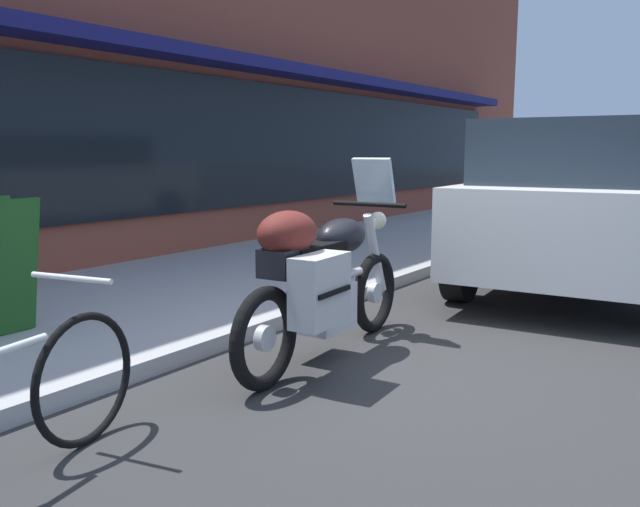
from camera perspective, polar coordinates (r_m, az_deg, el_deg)
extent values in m
plane|color=#2E2E2E|center=(4.45, 7.80, -10.15)|extent=(80.00, 80.00, 0.00)
cube|color=brown|center=(11.75, 0.03, 19.85)|extent=(19.48, 0.35, 7.34)
cube|color=black|center=(11.43, 0.89, 9.48)|extent=(13.64, 0.06, 1.80)
cube|color=navy|center=(11.37, 1.85, 15.03)|extent=(13.64, 0.60, 0.16)
cube|color=#A4A4A4|center=(13.70, 13.98, 2.89)|extent=(30.00, 3.18, 0.12)
torus|color=black|center=(5.27, 4.79, -3.42)|extent=(0.65, 0.13, 0.65)
cylinder|color=silver|center=(5.27, 4.79, -3.42)|extent=(0.16, 0.07, 0.16)
torus|color=black|center=(4.01, -4.86, -7.41)|extent=(0.65, 0.13, 0.65)
cylinder|color=silver|center=(4.01, -4.86, -7.41)|extent=(0.16, 0.07, 0.16)
cube|color=silver|center=(4.56, 0.32, -4.69)|extent=(0.46, 0.33, 0.32)
cylinder|color=silver|center=(4.57, 0.64, -2.49)|extent=(0.98, 0.12, 0.06)
ellipsoid|color=black|center=(4.69, 1.88, 1.52)|extent=(0.54, 0.31, 0.26)
cube|color=black|center=(4.34, -0.82, 0.12)|extent=(0.61, 0.28, 0.11)
cube|color=black|center=(4.07, -3.26, -0.77)|extent=(0.29, 0.24, 0.18)
cylinder|color=silver|center=(5.21, 4.84, 0.01)|extent=(0.35, 0.09, 0.67)
cylinder|color=black|center=(5.05, 4.30, 4.32)|extent=(0.08, 0.62, 0.04)
cube|color=silver|center=(5.11, 4.73, 6.39)|extent=(0.17, 0.33, 0.35)
sphere|color=#EAEACC|center=(5.21, 5.07, 2.90)|extent=(0.14, 0.14, 0.14)
cube|color=#B4B4B4|center=(4.02, 0.00, -3.22)|extent=(0.45, 0.23, 0.44)
cube|color=black|center=(3.96, 1.32, -3.41)|extent=(0.37, 0.04, 0.03)
ellipsoid|color=#591E19|center=(4.09, -2.89, 1.82)|extent=(0.50, 0.35, 0.28)
torus|color=black|center=(3.48, -19.91, -10.32)|extent=(0.66, 0.17, 0.67)
cylinder|color=silver|center=(3.31, -20.97, -2.01)|extent=(0.12, 0.48, 0.03)
cube|color=silver|center=(7.76, 22.52, 3.01)|extent=(4.96, 2.19, 0.81)
cube|color=#232D38|center=(7.44, 22.53, 8.20)|extent=(3.40, 1.86, 0.59)
cube|color=#383838|center=(10.13, 24.28, 2.29)|extent=(0.30, 1.84, 0.24)
cylinder|color=black|center=(9.52, 18.24, 1.76)|extent=(0.67, 0.27, 0.66)
cylinder|color=black|center=(6.46, 12.22, -1.22)|extent=(0.67, 0.27, 0.66)
cube|color=#1E511E|center=(5.13, -26.17, -1.25)|extent=(0.55, 0.20, 1.00)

